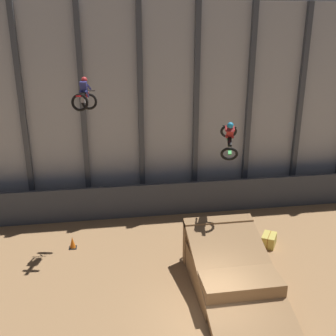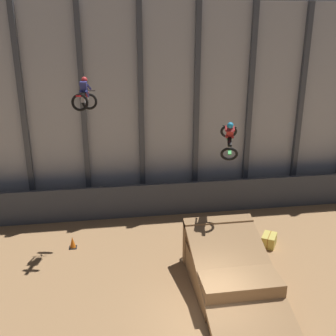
{
  "view_description": "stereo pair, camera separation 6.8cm",
  "coord_description": "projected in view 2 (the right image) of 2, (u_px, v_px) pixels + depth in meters",
  "views": [
    {
      "loc": [
        -3.39,
        -11.03,
        9.67
      ],
      "look_at": [
        -0.76,
        5.41,
        3.91
      ],
      "focal_mm": 42.0,
      "sensor_mm": 36.0,
      "label": 1
    },
    {
      "loc": [
        -3.32,
        -11.04,
        9.67
      ],
      "look_at": [
        -0.76,
        5.41,
        3.91
      ],
      "focal_mm": 42.0,
      "sensor_mm": 36.0,
      "label": 2
    }
  ],
  "objects": [
    {
      "name": "hay_bale_trackside",
      "position": [
        269.0,
        240.0,
        18.75
      ],
      "size": [
        0.99,
        1.08,
        0.57
      ],
      "rotation": [
        0.0,
        0.0,
        1.0
      ],
      "color": "#CCB751",
      "rests_on": "ground_plane"
    },
    {
      "name": "ground_plane",
      "position": [
        212.0,
        320.0,
        13.95
      ],
      "size": [
        60.0,
        60.0,
        0.0
      ],
      "primitive_type": "plane",
      "color": "#9E754C"
    },
    {
      "name": "arena_back_wall",
      "position": [
        169.0,
        111.0,
        21.49
      ],
      "size": [
        32.0,
        0.4,
        11.25
      ],
      "color": "#A3A8B2",
      "rests_on": "ground_plane"
    },
    {
      "name": "dirt_ramp",
      "position": [
        228.0,
        267.0,
        15.78
      ],
      "size": [
        3.01,
        5.89,
        2.2
      ],
      "color": "#966F48",
      "rests_on": "ground_plane"
    },
    {
      "name": "traffic_cone_near_ramp",
      "position": [
        73.0,
        242.0,
        18.54
      ],
      "size": [
        0.36,
        0.36,
        0.58
      ],
      "color": "black",
      "rests_on": "ground_plane"
    },
    {
      "name": "rider_bike_left_air",
      "position": [
        85.0,
        97.0,
        16.93
      ],
      "size": [
        1.09,
        1.79,
        1.54
      ],
      "rotation": [
        -0.14,
        0.0,
        -0.24
      ],
      "color": "black"
    },
    {
      "name": "rider_bike_right_air",
      "position": [
        229.0,
        139.0,
        16.58
      ],
      "size": [
        1.13,
        1.89,
        1.69
      ],
      "rotation": [
        0.49,
        0.0,
        -0.26
      ],
      "color": "black"
    },
    {
      "name": "lower_barrier",
      "position": [
        172.0,
        199.0,
        21.8
      ],
      "size": [
        31.36,
        0.2,
        1.85
      ],
      "color": "#383D47",
      "rests_on": "ground_plane"
    }
  ]
}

